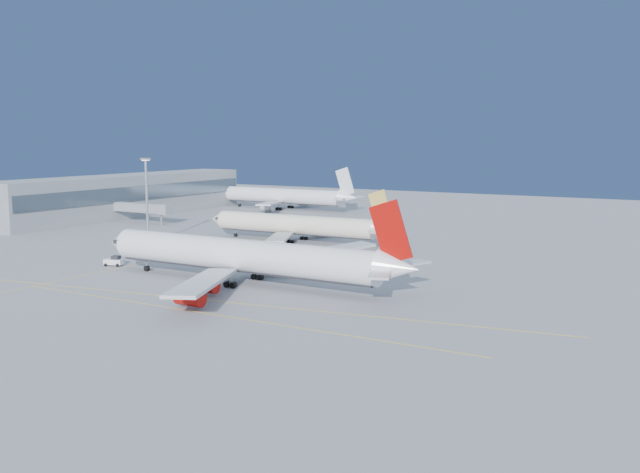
{
  "coord_description": "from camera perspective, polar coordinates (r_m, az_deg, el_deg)",
  "views": [
    {
      "loc": [
        75.63,
        -102.86,
        28.53
      ],
      "look_at": [
        -1.74,
        30.63,
        7.0
      ],
      "focal_mm": 40.0,
      "sensor_mm": 36.0,
      "label": 1
    }
  ],
  "objects": [
    {
      "name": "airliner_third",
      "position": [
        284.11,
        -2.77,
        3.24
      ],
      "size": [
        64.88,
        59.97,
        17.44
      ],
      "rotation": [
        0.0,
        0.0,
        -0.02
      ],
      "color": "white",
      "rests_on": "ground"
    },
    {
      "name": "ground",
      "position": [
        130.82,
        -6.1,
        -4.7
      ],
      "size": [
        500.0,
        500.0,
        0.0
      ],
      "primitive_type": "plane",
      "color": "slate",
      "rests_on": "ground"
    },
    {
      "name": "airliner_etihad",
      "position": [
        195.29,
        -1.75,
        0.93
      ],
      "size": [
        58.83,
        54.45,
        15.38
      ],
      "rotation": [
        0.0,
        0.0,
        0.02
      ],
      "color": "beige",
      "rests_on": "ground"
    },
    {
      "name": "terminal",
      "position": [
        268.42,
        -15.29,
        3.17
      ],
      "size": [
        18.4,
        110.0,
        15.0
      ],
      "color": "gray",
      "rests_on": "ground"
    },
    {
      "name": "light_mast",
      "position": [
        195.24,
        -13.7,
        3.35
      ],
      "size": [
        2.0,
        2.0,
        23.12
      ],
      "color": "gray",
      "rests_on": "ground"
    },
    {
      "name": "taxiway_lines",
      "position": [
        144.57,
        -9.34,
        -3.54
      ],
      "size": [
        118.86,
        140.0,
        0.02
      ],
      "color": "yellow",
      "rests_on": "ground"
    },
    {
      "name": "airliner_virgin",
      "position": [
        139.73,
        -5.94,
        -1.6
      ],
      "size": [
        73.19,
        65.93,
        18.1
      ],
      "rotation": [
        0.0,
        0.0,
        -0.01
      ],
      "color": "white",
      "rests_on": "ground"
    },
    {
      "name": "jet_bridge",
      "position": [
        244.12,
        -13.83,
        2.22
      ],
      "size": [
        23.6,
        3.6,
        6.9
      ],
      "color": "gray",
      "rests_on": "ground"
    },
    {
      "name": "pushback_tug",
      "position": [
        165.86,
        -16.15,
        -1.9
      ],
      "size": [
        4.53,
        3.55,
        2.3
      ],
      "rotation": [
        0.0,
        0.0,
        0.34
      ],
      "color": "white",
      "rests_on": "ground"
    }
  ]
}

